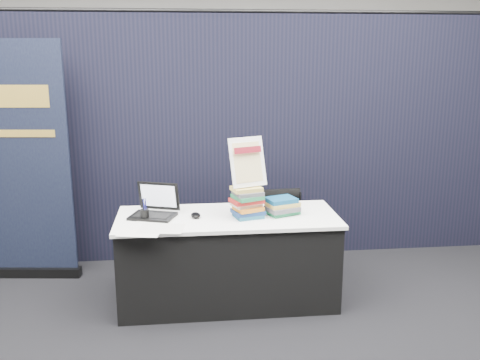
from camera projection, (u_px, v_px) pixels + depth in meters
name	position (u px, v px, depth m)	size (l,w,h in m)	color
floor	(234.00, 333.00, 4.00)	(8.00, 8.00, 0.00)	black
wall_back	(206.00, 73.00, 7.45)	(8.00, 0.02, 3.50)	beige
drape_partition	(218.00, 140.00, 5.27)	(6.00, 0.08, 2.40)	black
display_table	(228.00, 259.00, 4.45)	(1.80, 0.75, 0.75)	black
laptop	(153.00, 209.00, 4.34)	(0.41, 0.38, 0.26)	black
mouse	(196.00, 215.00, 4.31)	(0.08, 0.12, 0.04)	black
brochure_left	(161.00, 229.00, 4.04)	(0.33, 0.24, 0.00)	silver
brochure_mid	(140.00, 232.00, 3.96)	(0.31, 0.22, 0.00)	white
brochure_right	(156.00, 220.00, 4.24)	(0.28, 0.20, 0.00)	white
pen_cup	(145.00, 215.00, 4.24)	(0.07, 0.07, 0.09)	black
book_stack_tall	(248.00, 202.00, 4.29)	(0.27, 0.24, 0.25)	#1D566F
book_stack_short	(282.00, 206.00, 4.38)	(0.29, 0.25, 0.14)	#1E7245
info_sign	(248.00, 163.00, 4.24)	(0.32, 0.21, 0.41)	black
pullup_banner	(23.00, 176.00, 4.80)	(0.92, 0.20, 2.16)	black
stacking_chair	(283.00, 232.00, 4.83)	(0.40, 0.41, 0.83)	black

